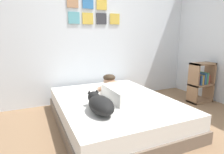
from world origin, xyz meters
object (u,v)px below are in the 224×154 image
object	(u,v)px
person_lying	(119,90)
coffee_cup	(121,89)
dog	(100,104)
pillow	(116,85)
cell_phone	(116,101)
bookshelf	(201,82)
bed	(114,110)

from	to	relation	value
person_lying	coffee_cup	world-z (taller)	person_lying
dog	coffee_cup	size ratio (longest dim) A/B	4.60
pillow	person_lying	world-z (taller)	person_lying
person_lying	coffee_cup	bearing A→B (deg)	56.71
pillow	cell_phone	bearing A→B (deg)	-115.42
person_lying	coffee_cup	xyz separation A→B (m)	(0.16, 0.25, -0.07)
coffee_cup	pillow	bearing A→B (deg)	87.45
pillow	dog	bearing A→B (deg)	-124.67
dog	bookshelf	xyz separation A→B (m)	(2.22, 0.51, -0.06)
person_lying	bookshelf	size ratio (longest dim) A/B	1.23
cell_phone	pillow	bearing A→B (deg)	64.58
person_lying	dog	distance (m)	0.65
bed	coffee_cup	size ratio (longest dim) A/B	16.17
bed	dog	bearing A→B (deg)	-133.30
person_lying	cell_phone	distance (m)	0.22
dog	cell_phone	bearing A→B (deg)	40.97
bed	cell_phone	bearing A→B (deg)	-104.28
person_lying	cell_phone	size ratio (longest dim) A/B	6.57
coffee_cup	cell_phone	bearing A→B (deg)	-125.90
pillow	cell_phone	distance (m)	0.70
pillow	bookshelf	xyz separation A→B (m)	(1.58, -0.41, -0.02)
bed	coffee_cup	xyz separation A→B (m)	(0.27, 0.31, 0.22)
bookshelf	cell_phone	bearing A→B (deg)	-173.41
person_lying	coffee_cup	size ratio (longest dim) A/B	7.36
person_lying	bookshelf	world-z (taller)	bookshelf
pillow	bookshelf	size ratio (longest dim) A/B	0.69
pillow	bookshelf	bearing A→B (deg)	-14.62
pillow	bookshelf	distance (m)	1.63
coffee_cup	dog	bearing A→B (deg)	-132.18
dog	bookshelf	distance (m)	2.28
bookshelf	pillow	bearing A→B (deg)	165.38
pillow	coffee_cup	size ratio (longest dim) A/B	4.16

